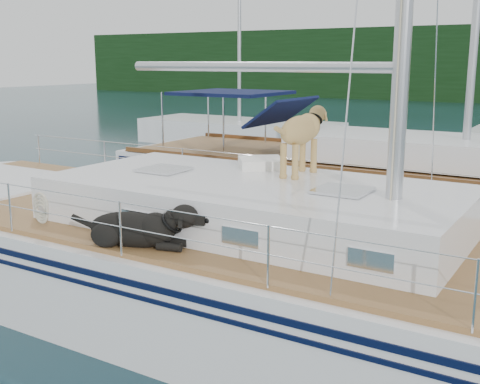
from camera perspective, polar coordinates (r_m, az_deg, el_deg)
The scene contains 4 objects.
ground at distance 8.45m, azimuth -3.66°, elevation -10.52°, with size 120.00×120.00×0.00m, color black.
main_sailboat at distance 8.16m, azimuth -3.17°, elevation -6.28°, with size 12.00×3.80×14.01m.
neighbor_sailboat at distance 13.78m, azimuth 10.97°, elevation 1.02°, with size 11.00×3.50×13.30m.
bg_boat_west at distance 24.05m, azimuth -0.06°, elevation 5.60°, with size 8.00×3.00×11.65m.
Camera 1 is at (4.52, -6.34, 3.29)m, focal length 45.00 mm.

